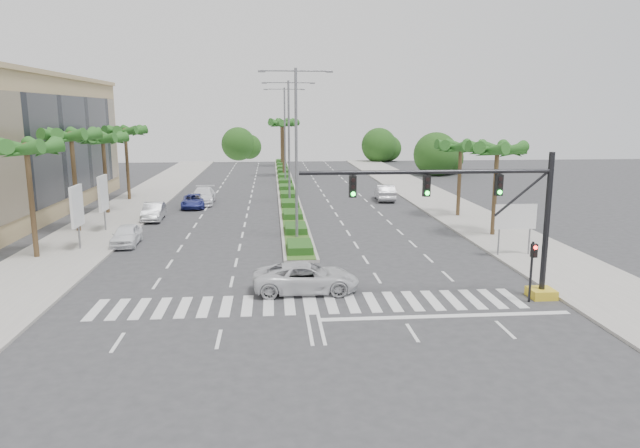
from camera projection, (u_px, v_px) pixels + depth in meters
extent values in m
plane|color=#333335|center=(310.00, 304.00, 27.34)|extent=(160.00, 160.00, 0.00)
cube|color=gray|center=(473.00, 220.00, 48.15)|extent=(6.00, 120.00, 0.15)
cube|color=gray|center=(104.00, 226.00, 45.60)|extent=(6.00, 120.00, 0.15)
cube|color=gray|center=(286.00, 185.00, 71.31)|extent=(2.20, 75.00, 0.20)
cube|color=#32501B|center=(286.00, 184.00, 71.29)|extent=(1.80, 75.00, 0.04)
cube|color=gold|center=(541.00, 293.00, 28.26)|extent=(1.20, 1.20, 0.45)
cylinder|color=black|center=(547.00, 224.00, 27.59)|extent=(0.28, 0.28, 7.00)
cylinder|color=black|center=(427.00, 172.00, 26.58)|extent=(12.00, 0.20, 0.20)
cylinder|color=black|center=(521.00, 194.00, 27.18)|extent=(2.53, 0.12, 2.15)
cube|color=black|center=(499.00, 185.00, 27.00)|extent=(0.32, 0.24, 1.00)
cylinder|color=#19E533|center=(500.00, 192.00, 26.93)|extent=(0.20, 0.06, 0.20)
cube|color=black|center=(427.00, 186.00, 26.71)|extent=(0.32, 0.24, 1.00)
cylinder|color=#19E533|center=(427.00, 193.00, 26.63)|extent=(0.20, 0.06, 0.20)
cube|color=black|center=(353.00, 187.00, 26.41)|extent=(0.32, 0.24, 1.00)
cylinder|color=#19E533|center=(353.00, 194.00, 26.34)|extent=(0.20, 0.06, 0.20)
cylinder|color=black|center=(531.00, 272.00, 27.35)|extent=(0.12, 0.12, 3.00)
cube|color=black|center=(534.00, 251.00, 26.99)|extent=(0.28, 0.22, 0.65)
cylinder|color=red|center=(536.00, 248.00, 26.83)|extent=(0.18, 0.05, 0.18)
cylinder|color=slate|center=(499.00, 235.00, 35.94)|extent=(0.10, 0.10, 2.80)
cylinder|color=slate|center=(530.00, 235.00, 36.10)|extent=(0.10, 0.10, 2.80)
cube|color=#0C6638|center=(516.00, 216.00, 35.79)|extent=(2.60, 0.08, 1.50)
cube|color=white|center=(516.00, 217.00, 35.74)|extent=(2.70, 0.02, 1.60)
cylinder|color=slate|center=(79.00, 230.00, 37.59)|extent=(0.12, 0.12, 2.80)
cube|color=white|center=(77.00, 206.00, 37.28)|extent=(0.18, 2.10, 2.70)
cube|color=#D8594C|center=(77.00, 206.00, 37.28)|extent=(0.12, 2.00, 2.60)
cylinder|color=slate|center=(105.00, 214.00, 43.45)|extent=(0.12, 0.12, 2.80)
cube|color=white|center=(103.00, 193.00, 43.14)|extent=(0.18, 2.10, 2.70)
cube|color=#D8594C|center=(103.00, 193.00, 43.14)|extent=(0.12, 2.00, 2.60)
cylinder|color=brown|center=(32.00, 204.00, 35.06)|extent=(0.32, 0.32, 7.00)
sphere|color=brown|center=(26.00, 148.00, 34.40)|extent=(0.70, 0.70, 0.70)
cone|color=#1C5A1D|center=(45.00, 150.00, 34.51)|extent=(0.90, 3.62, 1.50)
cone|color=#1C5A1D|center=(44.00, 149.00, 35.32)|extent=(3.39, 2.96, 1.50)
cone|color=#1C5A1D|center=(30.00, 149.00, 35.45)|extent=(3.73, 1.68, 1.50)
cone|color=#1C5A1D|center=(13.00, 149.00, 34.80)|extent=(2.38, 3.65, 1.50)
cone|color=#1C5A1D|center=(6.00, 151.00, 33.87)|extent=(2.38, 3.65, 1.50)
cone|color=#1C5A1D|center=(14.00, 151.00, 33.35)|extent=(3.73, 1.68, 1.50)
cone|color=#1C5A1D|center=(32.00, 151.00, 33.63)|extent=(3.39, 2.96, 1.50)
cylinder|color=brown|center=(75.00, 184.00, 42.84)|extent=(0.32, 0.32, 7.40)
sphere|color=brown|center=(71.00, 136.00, 42.14)|extent=(0.70, 0.70, 0.70)
cone|color=#1C5A1D|center=(86.00, 137.00, 42.25)|extent=(0.90, 3.62, 1.50)
cone|color=#1C5A1D|center=(84.00, 137.00, 43.06)|extent=(3.39, 2.96, 1.50)
cone|color=#1C5A1D|center=(73.00, 137.00, 43.19)|extent=(3.73, 1.68, 1.50)
cone|color=#1C5A1D|center=(60.00, 137.00, 42.54)|extent=(2.38, 3.65, 1.50)
cone|color=#1C5A1D|center=(55.00, 138.00, 41.61)|extent=(2.38, 3.65, 1.50)
cone|color=#1C5A1D|center=(63.00, 138.00, 41.09)|extent=(3.73, 1.68, 1.50)
cone|color=#1C5A1D|center=(77.00, 138.00, 41.38)|extent=(3.39, 2.96, 1.50)
cylinder|color=brown|center=(105.00, 176.00, 50.72)|extent=(0.32, 0.32, 6.80)
sphere|color=brown|center=(103.00, 139.00, 50.08)|extent=(0.70, 0.70, 0.70)
cone|color=#1C5A1D|center=(116.00, 140.00, 50.19)|extent=(0.90, 3.62, 1.50)
cone|color=#1C5A1D|center=(113.00, 140.00, 50.99)|extent=(3.39, 2.96, 1.50)
cone|color=#1C5A1D|center=(103.00, 140.00, 51.12)|extent=(3.73, 1.68, 1.50)
cone|color=#1C5A1D|center=(93.00, 140.00, 50.48)|extent=(2.38, 3.65, 1.50)
cone|color=#1C5A1D|center=(90.00, 141.00, 49.55)|extent=(2.38, 3.65, 1.50)
cone|color=#1C5A1D|center=(96.00, 141.00, 49.03)|extent=(3.73, 1.68, 1.50)
cone|color=#1C5A1D|center=(108.00, 141.00, 49.31)|extent=(3.39, 2.96, 1.50)
cylinder|color=brown|center=(127.00, 166.00, 58.50)|extent=(0.32, 0.32, 7.20)
sphere|color=brown|center=(125.00, 131.00, 57.82)|extent=(0.70, 0.70, 0.70)
cone|color=#1C5A1D|center=(136.00, 132.00, 57.93)|extent=(0.90, 3.62, 1.50)
cone|color=#1C5A1D|center=(134.00, 132.00, 58.74)|extent=(3.39, 2.96, 1.50)
cone|color=#1C5A1D|center=(125.00, 132.00, 58.87)|extent=(3.73, 1.68, 1.50)
cone|color=#1C5A1D|center=(116.00, 132.00, 58.22)|extent=(2.38, 3.65, 1.50)
cone|color=#1C5A1D|center=(114.00, 133.00, 57.29)|extent=(2.38, 3.65, 1.50)
cone|color=#1C5A1D|center=(120.00, 133.00, 56.77)|extent=(3.73, 1.68, 1.50)
cone|color=#1C5A1D|center=(130.00, 133.00, 57.06)|extent=(3.39, 2.96, 1.50)
cylinder|color=brown|center=(495.00, 193.00, 41.61)|extent=(0.32, 0.32, 6.50)
sphere|color=brown|center=(497.00, 149.00, 41.00)|extent=(0.70, 0.70, 0.70)
cone|color=#1C5A1D|center=(512.00, 151.00, 41.11)|extent=(0.90, 3.62, 1.50)
cone|color=#1C5A1D|center=(502.00, 150.00, 41.92)|extent=(3.39, 2.96, 1.50)
cone|color=#1C5A1D|center=(488.00, 150.00, 42.05)|extent=(3.73, 1.68, 1.50)
cone|color=#1C5A1D|center=(482.00, 150.00, 41.40)|extent=(2.38, 3.65, 1.50)
cone|color=#1C5A1D|center=(486.00, 151.00, 40.47)|extent=(2.38, 3.65, 1.50)
cone|color=#1C5A1D|center=(500.00, 152.00, 39.95)|extent=(3.73, 1.68, 1.50)
cone|color=#1C5A1D|center=(511.00, 152.00, 40.24)|extent=(3.39, 2.96, 1.50)
cylinder|color=brown|center=(459.00, 182.00, 49.46)|extent=(0.32, 0.32, 6.20)
sphere|color=brown|center=(461.00, 147.00, 48.88)|extent=(0.70, 0.70, 0.70)
cone|color=#1C5A1D|center=(473.00, 148.00, 48.99)|extent=(0.90, 3.62, 1.50)
cone|color=#1C5A1D|center=(465.00, 147.00, 49.80)|extent=(3.39, 2.96, 1.50)
cone|color=#1C5A1D|center=(454.00, 147.00, 49.93)|extent=(3.73, 1.68, 1.50)
cone|color=#1C5A1D|center=(448.00, 148.00, 49.28)|extent=(2.38, 3.65, 1.50)
cone|color=#1C5A1D|center=(451.00, 148.00, 48.35)|extent=(2.38, 3.65, 1.50)
cone|color=#1C5A1D|center=(462.00, 149.00, 47.83)|extent=(3.73, 1.68, 1.50)
cone|color=#1C5A1D|center=(472.00, 149.00, 48.11)|extent=(3.39, 2.96, 1.50)
cylinder|color=brown|center=(283.00, 150.00, 80.38)|extent=(0.32, 0.32, 7.50)
sphere|color=brown|center=(283.00, 124.00, 79.67)|extent=(0.70, 0.70, 0.70)
cone|color=#1C5A1D|center=(291.00, 125.00, 79.78)|extent=(0.90, 3.62, 1.50)
cone|color=#1C5A1D|center=(288.00, 124.00, 80.59)|extent=(3.39, 2.96, 1.50)
cone|color=#1C5A1D|center=(281.00, 124.00, 80.72)|extent=(3.73, 1.68, 1.50)
cone|color=#1C5A1D|center=(276.00, 125.00, 80.07)|extent=(2.38, 3.65, 1.50)
cone|color=#1C5A1D|center=(276.00, 125.00, 79.14)|extent=(2.38, 3.65, 1.50)
cone|color=#1C5A1D|center=(282.00, 125.00, 78.62)|extent=(3.73, 1.68, 1.50)
cone|color=#1C5A1D|center=(288.00, 125.00, 78.91)|extent=(3.39, 2.96, 1.50)
cylinder|color=brown|center=(281.00, 144.00, 95.04)|extent=(0.32, 0.32, 7.50)
sphere|color=brown|center=(281.00, 122.00, 94.33)|extent=(0.70, 0.70, 0.70)
cone|color=#1C5A1D|center=(288.00, 123.00, 94.44)|extent=(0.90, 3.62, 1.50)
cone|color=#1C5A1D|center=(285.00, 122.00, 95.25)|extent=(3.39, 2.96, 1.50)
cone|color=#1C5A1D|center=(280.00, 122.00, 95.38)|extent=(3.73, 1.68, 1.50)
cone|color=#1C5A1D|center=(275.00, 123.00, 94.74)|extent=(2.38, 3.65, 1.50)
cone|color=#1C5A1D|center=(275.00, 123.00, 93.80)|extent=(2.38, 3.65, 1.50)
cone|color=#1C5A1D|center=(280.00, 123.00, 93.28)|extent=(3.73, 1.68, 1.50)
cone|color=#1C5A1D|center=(285.00, 123.00, 93.57)|extent=(3.39, 2.96, 1.50)
cylinder|color=slate|center=(296.00, 156.00, 39.86)|extent=(0.20, 0.20, 12.00)
cylinder|color=slate|center=(278.00, 71.00, 38.64)|extent=(2.40, 0.10, 0.10)
cylinder|color=slate|center=(313.00, 71.00, 38.84)|extent=(2.40, 0.10, 0.10)
cube|color=slate|center=(262.00, 71.00, 38.56)|extent=(0.50, 0.25, 0.12)
cube|color=slate|center=(329.00, 72.00, 38.94)|extent=(0.50, 0.25, 0.12)
cylinder|color=slate|center=(289.00, 144.00, 55.50)|extent=(0.20, 0.20, 12.00)
cylinder|color=slate|center=(276.00, 83.00, 54.28)|extent=(2.40, 0.10, 0.10)
cylinder|color=slate|center=(301.00, 83.00, 54.48)|extent=(2.40, 0.10, 0.10)
cube|color=slate|center=(264.00, 83.00, 54.20)|extent=(0.50, 0.25, 0.12)
cube|color=slate|center=(312.00, 83.00, 54.58)|extent=(0.50, 0.25, 0.12)
cylinder|color=slate|center=(285.00, 137.00, 71.14)|extent=(0.20, 0.20, 12.00)
cylinder|color=slate|center=(275.00, 89.00, 69.92)|extent=(2.40, 0.10, 0.10)
cylinder|color=slate|center=(294.00, 89.00, 70.12)|extent=(2.40, 0.10, 0.10)
cube|color=slate|center=(266.00, 89.00, 69.84)|extent=(0.50, 0.25, 0.12)
cube|color=slate|center=(303.00, 90.00, 70.22)|extent=(0.50, 0.25, 0.12)
imported|color=white|center=(126.00, 235.00, 39.28)|extent=(1.80, 4.22, 1.42)
imported|color=silver|center=(154.00, 212.00, 48.38)|extent=(1.76, 4.55, 1.48)
imported|color=navy|center=(194.00, 201.00, 54.63)|extent=(2.49, 4.82, 1.30)
imported|color=white|center=(203.00, 196.00, 56.98)|extent=(2.34, 5.58, 1.61)
imported|color=silver|center=(306.00, 278.00, 29.06)|extent=(5.42, 2.55, 1.50)
imported|color=#BBBAC0|center=(385.00, 192.00, 59.19)|extent=(2.13, 5.14, 1.65)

